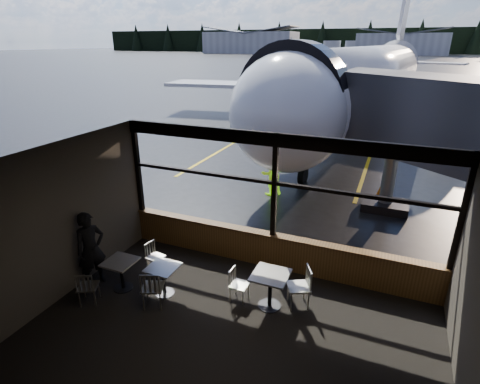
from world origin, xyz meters
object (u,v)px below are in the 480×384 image
Objects in this scene: cafe_table_near at (270,291)px; passenger at (91,249)px; cafe_table_left at (122,275)px; chair_mid_w at (156,257)px; cafe_table_mid at (164,280)px; chair_near_e at (299,287)px; chair_left_s at (88,287)px; chair_mid_s at (153,288)px; chair_near_w at (239,285)px; ground_crew at (271,174)px; jet_bridge at (431,140)px; cone_nose at (382,189)px; cone_wing at (286,112)px; airliner at (373,35)px.

cafe_table_near is 4.25m from passenger.
chair_mid_w is (0.31, 0.91, 0.02)m from cafe_table_left.
chair_near_e is at bearing 14.80° from cafe_table_mid.
chair_mid_s is at bearing -8.76° from chair_left_s.
passenger is (-1.78, -0.26, 0.56)m from cafe_table_mid.
chair_near_w is (-1.25, -0.33, -0.08)m from chair_near_e.
ground_crew is at bearing 65.15° from chair_mid_s.
jet_bridge reaches higher than passenger.
jet_bridge is 11.75× the size of chair_mid_s.
chair_mid_s is 9.59m from cone_nose.
chair_left_s is at bearing -159.34° from cafe_table_near.
cone_wing is (-4.02, 16.04, -0.55)m from ground_crew.
cone_nose is 1.01× the size of cone_wing.
chair_left_s reaches higher than chair_near_w.
cafe_table_left is 4.07m from chair_near_e.
passenger is at bearing -169.58° from cafe_table_near.
passenger reaches higher than chair_mid_s.
chair_mid_s is at bearing 85.75° from chair_near_e.
chair_near_w is at bearing 77.78° from chair_near_e.
chair_near_w reaches higher than cone_wing.
chair_near_e is 1.77× the size of cone_nose.
chair_left_s reaches higher than cone_nose.
chair_mid_w is (-3.08, 0.20, -0.02)m from cafe_table_near.
chair_mid_w reaches higher than cafe_table_mid.
ground_crew reaches higher than chair_left_s.
chair_mid_s is at bearing -70.32° from passenger.
ground_crew reaches higher than chair_mid_w.
passenger is at bearing -175.83° from cafe_table_left.
jet_bridge is at bearing 53.83° from cafe_table_mid.
jet_bridge reaches higher than chair_near_e.
passenger is 7.35m from ground_crew.
airliner reaches higher than passenger.
cafe_table_near is at bearing -103.77° from cone_nose.
cafe_table_mid is at bearing 54.33° from chair_mid_w.
cone_nose is at bearing 158.77° from ground_crew.
cafe_table_near is 3.09m from chair_mid_w.
airliner reaches higher than cafe_table_mid.
ground_crew reaches higher than chair_near_e.
chair_left_s is 10.66m from cone_nose.
airliner is at bearing -138.45° from ground_crew.
cafe_table_left is 1.07m from chair_mid_s.
airliner is 47.81× the size of chair_mid_w.
passenger is 10.38m from cone_nose.
cafe_table_left is 0.46× the size of ground_crew.
chair_mid_s reaches higher than chair_mid_w.
chair_near_e is 0.52× the size of passenger.
cone_nose is at bearing 155.92° from chair_mid_w.
chair_near_w is 23.00m from cone_wing.
cafe_table_left is at bearing 77.04° from chair_near_e.
chair_left_s is 23.82m from cone_wing.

